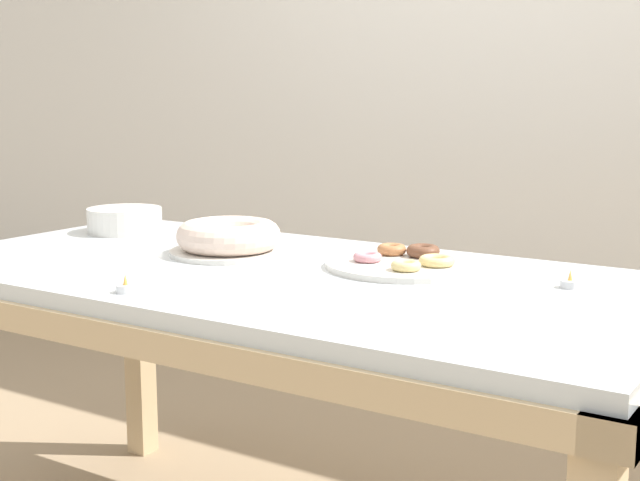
{
  "coord_description": "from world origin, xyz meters",
  "views": [
    {
      "loc": [
        1.13,
        -1.62,
        1.16
      ],
      "look_at": [
        0.05,
        0.08,
        0.82
      ],
      "focal_mm": 50.0,
      "sensor_mm": 36.0,
      "label": 1
    }
  ],
  "objects_px": {
    "cake_chocolate_round": "(229,238)",
    "tealight_near_cakes": "(126,288)",
    "tealight_centre": "(570,283)",
    "tealight_right_edge": "(197,231)",
    "pastry_platter": "(406,262)",
    "plate_stack": "(125,220)"
  },
  "relations": [
    {
      "from": "tealight_centre",
      "to": "pastry_platter",
      "type": "bearing_deg",
      "value": 178.83
    },
    {
      "from": "cake_chocolate_round",
      "to": "tealight_centre",
      "type": "xyz_separation_m",
      "value": [
        0.82,
        0.08,
        -0.03
      ]
    },
    {
      "from": "pastry_platter",
      "to": "tealight_centre",
      "type": "xyz_separation_m",
      "value": [
        0.38,
        -0.01,
        -0.0
      ]
    },
    {
      "from": "pastry_platter",
      "to": "tealight_right_edge",
      "type": "distance_m",
      "value": 0.71
    },
    {
      "from": "cake_chocolate_round",
      "to": "tealight_centre",
      "type": "bearing_deg",
      "value": 5.68
    },
    {
      "from": "tealight_near_cakes",
      "to": "cake_chocolate_round",
      "type": "bearing_deg",
      "value": 100.76
    },
    {
      "from": "cake_chocolate_round",
      "to": "tealight_near_cakes",
      "type": "distance_m",
      "value": 0.45
    },
    {
      "from": "cake_chocolate_round",
      "to": "tealight_right_edge",
      "type": "bearing_deg",
      "value": 144.2
    },
    {
      "from": "tealight_centre",
      "to": "cake_chocolate_round",
      "type": "bearing_deg",
      "value": -174.32
    },
    {
      "from": "pastry_platter",
      "to": "cake_chocolate_round",
      "type": "bearing_deg",
      "value": -168.53
    },
    {
      "from": "tealight_right_edge",
      "to": "tealight_near_cakes",
      "type": "relative_size",
      "value": 1.0
    },
    {
      "from": "tealight_centre",
      "to": "tealight_right_edge",
      "type": "height_order",
      "value": "same"
    },
    {
      "from": "pastry_platter",
      "to": "tealight_near_cakes",
      "type": "height_order",
      "value": "pastry_platter"
    },
    {
      "from": "tealight_centre",
      "to": "plate_stack",
      "type": "bearing_deg",
      "value": 178.67
    },
    {
      "from": "plate_stack",
      "to": "tealight_centre",
      "type": "relative_size",
      "value": 5.25
    },
    {
      "from": "cake_chocolate_round",
      "to": "tealight_near_cakes",
      "type": "bearing_deg",
      "value": -79.24
    },
    {
      "from": "cake_chocolate_round",
      "to": "tealight_right_edge",
      "type": "xyz_separation_m",
      "value": [
        -0.26,
        0.19,
        -0.03
      ]
    },
    {
      "from": "cake_chocolate_round",
      "to": "plate_stack",
      "type": "relative_size",
      "value": 1.39
    },
    {
      "from": "plate_stack",
      "to": "pastry_platter",
      "type": "bearing_deg",
      "value": -1.39
    },
    {
      "from": "tealight_right_edge",
      "to": "tealight_near_cakes",
      "type": "xyz_separation_m",
      "value": [
        0.35,
        -0.63,
        0.0
      ]
    },
    {
      "from": "cake_chocolate_round",
      "to": "tealight_right_edge",
      "type": "relative_size",
      "value": 7.29
    },
    {
      "from": "tealight_centre",
      "to": "tealight_near_cakes",
      "type": "relative_size",
      "value": 1.0
    }
  ]
}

